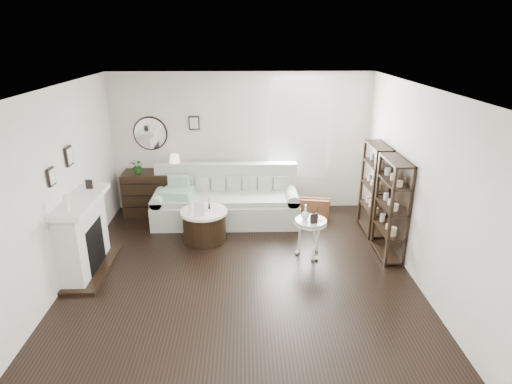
{
  "coord_description": "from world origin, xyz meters",
  "views": [
    {
      "loc": [
        0.06,
        -5.42,
        3.36
      ],
      "look_at": [
        0.23,
        0.8,
        1.04
      ],
      "focal_mm": 30.0,
      "sensor_mm": 36.0,
      "label": 1
    }
  ],
  "objects_px": {
    "sofa": "(226,203)",
    "dresser": "(158,193)",
    "drum_table": "(204,225)",
    "pedestal_table": "(311,223)"
  },
  "relations": [
    {
      "from": "sofa",
      "to": "dresser",
      "type": "distance_m",
      "value": 1.41
    },
    {
      "from": "sofa",
      "to": "dresser",
      "type": "relative_size",
      "value": 2.1
    },
    {
      "from": "sofa",
      "to": "drum_table",
      "type": "distance_m",
      "value": 0.91
    },
    {
      "from": "dresser",
      "to": "drum_table",
      "type": "relative_size",
      "value": 1.61
    },
    {
      "from": "dresser",
      "to": "drum_table",
      "type": "distance_m",
      "value": 1.6
    },
    {
      "from": "drum_table",
      "to": "pedestal_table",
      "type": "xyz_separation_m",
      "value": [
        1.73,
        -0.56,
        0.28
      ]
    },
    {
      "from": "pedestal_table",
      "to": "sofa",
      "type": "bearing_deg",
      "value": 134.75
    },
    {
      "from": "sofa",
      "to": "pedestal_table",
      "type": "relative_size",
      "value": 4.38
    },
    {
      "from": "sofa",
      "to": "pedestal_table",
      "type": "bearing_deg",
      "value": -45.25
    },
    {
      "from": "pedestal_table",
      "to": "drum_table",
      "type": "bearing_deg",
      "value": 162.03
    }
  ]
}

